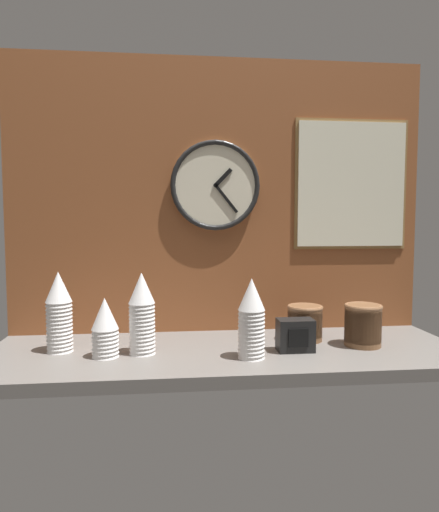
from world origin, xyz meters
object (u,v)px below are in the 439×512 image
object	(u,v)px
wall_clock	(215,185)
bowl_stack_right	(305,322)
cup_stack_far_left	(59,312)
bowl_stack_far_right	(363,324)
cup_stack_left	(105,327)
menu_board	(351,185)
napkin_dispenser	(295,335)
cup_stack_center_right	(251,318)
cup_stack_center_left	(142,313)

from	to	relation	value
wall_clock	bowl_stack_right	bearing A→B (deg)	-27.88
cup_stack_far_left	bowl_stack_far_right	bearing A→B (deg)	-2.31
cup_stack_left	menu_board	world-z (taller)	menu_board
bowl_stack_far_right	napkin_dispenser	size ratio (longest dim) A/B	1.21
cup_stack_center_right	bowl_stack_right	world-z (taller)	cup_stack_center_right
cup_stack_left	bowl_stack_far_right	size ratio (longest dim) A/B	1.31
cup_stack_far_left	bowl_stack_far_right	world-z (taller)	cup_stack_far_left
bowl_stack_right	napkin_dispenser	size ratio (longest dim) A/B	1.08
cup_stack_far_left	cup_stack_center_right	world-z (taller)	cup_stack_far_left
menu_board	bowl_stack_far_right	bearing A→B (deg)	-101.68
cup_stack_left	napkin_dispenser	size ratio (longest dim) A/B	1.59
bowl_stack_far_right	cup_stack_left	bearing A→B (deg)	-177.67
cup_stack_far_left	napkin_dispenser	size ratio (longest dim) A/B	2.23
cup_stack_left	napkin_dispenser	distance (cm)	62.01
bowl_stack_right	cup_stack_far_left	bearing A→B (deg)	-176.58
cup_stack_far_left	cup_stack_center_right	xyz separation A→B (cm)	(61.81, -13.86, -0.64)
cup_stack_left	bowl_stack_right	world-z (taller)	cup_stack_left
wall_clock	menu_board	bearing A→B (deg)	0.94
bowl_stack_right	cup_stack_left	bearing A→B (deg)	-169.53
cup_stack_far_left	bowl_stack_right	bearing A→B (deg)	3.42
cup_stack_center_right	menu_board	distance (cm)	73.91
cup_stack_center_right	bowl_stack_far_right	bearing A→B (deg)	13.37
cup_stack_center_right	cup_stack_center_left	bearing A→B (deg)	166.09
menu_board	cup_stack_center_right	bearing A→B (deg)	-142.04
cup_stack_left	wall_clock	size ratio (longest dim) A/B	0.55
cup_stack_center_left	napkin_dispenser	size ratio (longest dim) A/B	2.23
bowl_stack_far_right	bowl_stack_right	bearing A→B (deg)	152.64
cup_stack_center_right	bowl_stack_far_right	size ratio (longest dim) A/B	1.75
cup_stack_left	wall_clock	world-z (taller)	wall_clock
bowl_stack_right	menu_board	xyz separation A→B (cm)	(23.29, 17.21, 50.84)
bowl_stack_right	napkin_dispenser	distance (cm)	14.89
cup_stack_center_left	bowl_stack_far_right	size ratio (longest dim) A/B	1.84
bowl_stack_right	bowl_stack_far_right	xyz separation A→B (cm)	(17.83, -9.22, 0.86)
bowl_stack_far_right	menu_board	distance (cm)	56.80
cup_stack_center_right	napkin_dispenser	size ratio (longest dim) A/B	2.12
cup_stack_center_left	cup_stack_left	bearing A→B (deg)	-168.33
cup_stack_center_left	cup_stack_left	xyz separation A→B (cm)	(-11.47, -2.37, -3.83)
bowl_stack_far_right	menu_board	size ratio (longest dim) A/B	0.28
cup_stack_far_left	menu_board	xyz separation A→B (cm)	(108.14, 22.29, 44.18)
napkin_dispenser	cup_stack_center_right	bearing A→B (deg)	-159.51
cup_stack_center_left	bowl_stack_right	bearing A→B (deg)	10.23
cup_stack_center_left	bowl_stack_far_right	bearing A→B (deg)	0.88
bowl_stack_right	napkin_dispenser	xyz separation A→B (cm)	(-7.15, -12.99, -1.31)
cup_stack_center_left	bowl_stack_far_right	xyz separation A→B (cm)	(75.37, 1.16, -5.79)
cup_stack_center_left	bowl_stack_right	distance (cm)	58.85
bowl_stack_far_right	wall_clock	world-z (taller)	wall_clock
wall_clock	menu_board	world-z (taller)	menu_board
wall_clock	cup_stack_left	bearing A→B (deg)	-142.68
cup_stack_center_left	bowl_stack_right	size ratio (longest dim) A/B	2.07
cup_stack_center_right	wall_clock	bearing A→B (deg)	102.52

